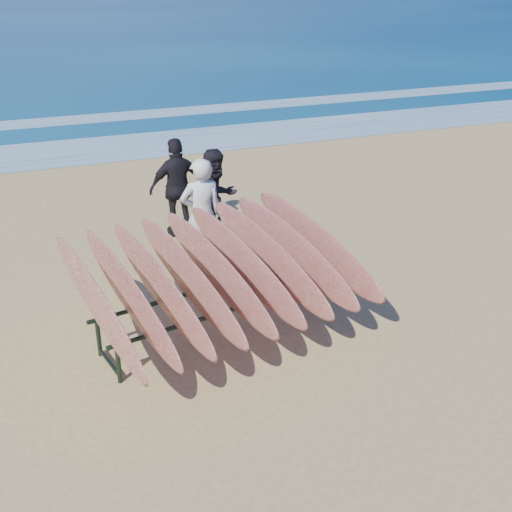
{
  "coord_description": "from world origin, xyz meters",
  "views": [
    {
      "loc": [
        -2.63,
        -6.19,
        4.47
      ],
      "look_at": [
        0.0,
        0.8,
        0.95
      ],
      "focal_mm": 45.0,
      "sensor_mm": 36.0,
      "label": 1
    }
  ],
  "objects_px": {
    "surfboard_rack": "(217,271)",
    "person_dark_b": "(178,188)",
    "person_dark_a": "(217,200)",
    "person_white": "(202,215)"
  },
  "relations": [
    {
      "from": "surfboard_rack",
      "to": "person_dark_b",
      "type": "distance_m",
      "value": 3.38
    },
    {
      "from": "surfboard_rack",
      "to": "person_white",
      "type": "bearing_deg",
      "value": 67.56
    },
    {
      "from": "person_white",
      "to": "person_dark_b",
      "type": "height_order",
      "value": "person_white"
    },
    {
      "from": "person_white",
      "to": "person_dark_a",
      "type": "relative_size",
      "value": 1.05
    },
    {
      "from": "surfboard_rack",
      "to": "person_dark_b",
      "type": "relative_size",
      "value": 2.15
    },
    {
      "from": "person_dark_a",
      "to": "surfboard_rack",
      "type": "bearing_deg",
      "value": -131.82
    },
    {
      "from": "surfboard_rack",
      "to": "person_dark_b",
      "type": "xyz_separation_m",
      "value": [
        0.37,
        3.36,
        -0.04
      ]
    },
    {
      "from": "surfboard_rack",
      "to": "person_dark_a",
      "type": "relative_size",
      "value": 2.18
    },
    {
      "from": "surfboard_rack",
      "to": "person_dark_b",
      "type": "height_order",
      "value": "person_dark_b"
    },
    {
      "from": "person_dark_a",
      "to": "person_dark_b",
      "type": "height_order",
      "value": "person_dark_b"
    }
  ]
}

